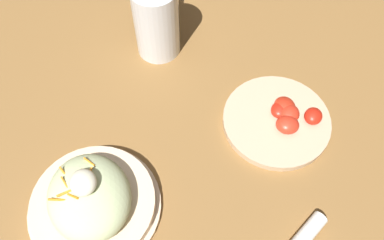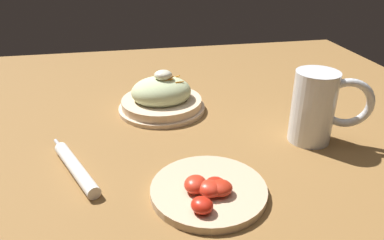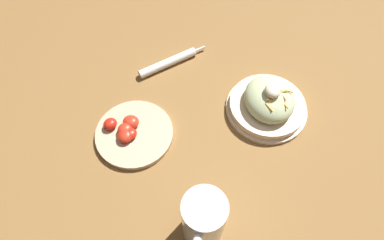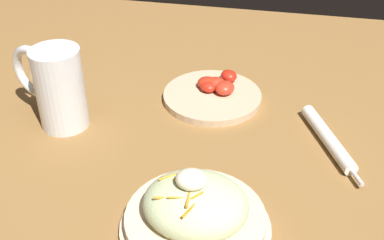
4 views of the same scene
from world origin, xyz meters
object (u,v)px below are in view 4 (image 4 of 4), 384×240
at_px(napkin_roll, 328,139).
at_px(tomato_plate, 213,94).
at_px(beer_mug, 58,90).
at_px(salad_plate, 195,213).

xyz_separation_m(napkin_roll, tomato_plate, (0.23, -0.11, -0.00)).
height_order(beer_mug, napkin_roll, beer_mug).
height_order(beer_mug, tomato_plate, beer_mug).
xyz_separation_m(salad_plate, napkin_roll, (-0.19, -0.25, -0.02)).
distance_m(beer_mug, tomato_plate, 0.31).
height_order(napkin_roll, tomato_plate, tomato_plate).
distance_m(beer_mug, napkin_roll, 0.49).
bearing_deg(salad_plate, beer_mug, -35.75).
bearing_deg(tomato_plate, salad_plate, 95.66).
bearing_deg(beer_mug, tomato_plate, -151.09).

